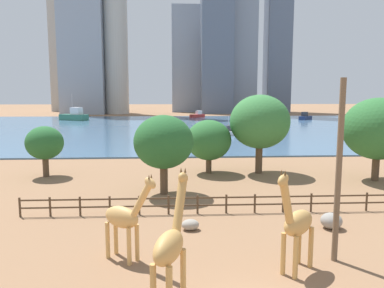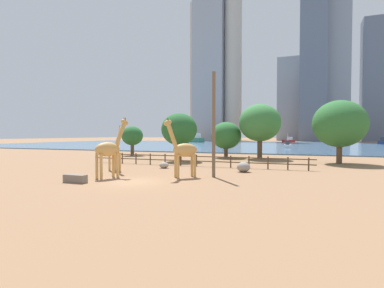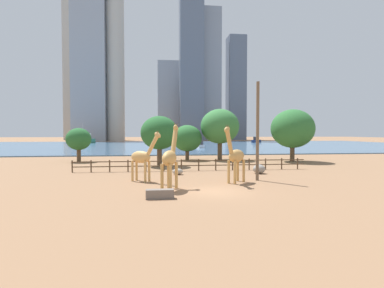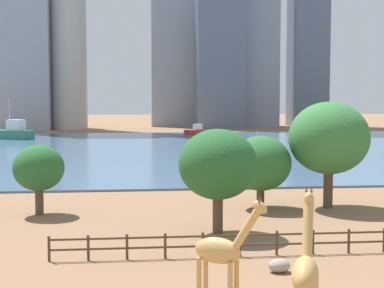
# 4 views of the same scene
# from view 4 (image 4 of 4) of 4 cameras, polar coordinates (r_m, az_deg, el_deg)

# --- Properties ---
(ground_plane) EXTENTS (400.00, 400.00, 0.00)m
(ground_plane) POSITION_cam_4_polar(r_m,az_deg,el_deg) (98.31, -0.79, -0.33)
(ground_plane) COLOR #8C6647
(harbor_water) EXTENTS (180.00, 86.00, 0.20)m
(harbor_water) POSITION_cam_4_polar(r_m,az_deg,el_deg) (95.33, -0.62, -0.42)
(harbor_water) COLOR #476B8C
(harbor_water) RESTS_ON ground
(giraffe_tall) EXTENTS (2.92, 2.35, 4.46)m
(giraffe_tall) POSITION_cam_4_polar(r_m,az_deg,el_deg) (23.76, 2.92, -10.32)
(giraffe_tall) COLOR tan
(giraffe_tall) RESTS_ON ground
(giraffe_young) EXTENTS (1.71, 3.30, 5.06)m
(giraffe_young) POSITION_cam_4_polar(r_m,az_deg,el_deg) (20.46, 10.94, -12.15)
(giraffe_young) COLOR tan
(giraffe_young) RESTS_ON ground
(boulder_near_fence) EXTENTS (1.05, 0.85, 0.64)m
(boulder_near_fence) POSITION_cam_4_polar(r_m,az_deg,el_deg) (28.58, 8.45, -11.59)
(boulder_near_fence) COLOR gray
(boulder_near_fence) RESTS_ON ground
(enclosure_fence) EXTENTS (26.12, 0.14, 1.30)m
(enclosure_fence) POSITION_cam_4_polar(r_m,az_deg,el_deg) (31.71, 10.28, -9.19)
(enclosure_fence) COLOR #4C3826
(enclosure_fence) RESTS_ON ground
(tree_left_large) EXTENTS (4.74, 4.74, 6.38)m
(tree_left_large) POSITION_cam_4_polar(r_m,az_deg,el_deg) (35.34, 2.53, -2.02)
(tree_left_large) COLOR brown
(tree_left_large) RESTS_ON ground
(tree_center_broad) EXTENTS (6.00, 6.00, 7.95)m
(tree_center_broad) POSITION_cam_4_polar(r_m,az_deg,el_deg) (44.85, 13.14, 0.54)
(tree_center_broad) COLOR brown
(tree_center_broad) RESTS_ON ground
(tree_left_small) EXTENTS (4.54, 4.54, 5.44)m
(tree_left_small) POSITION_cam_4_polar(r_m,az_deg,el_deg) (43.88, 6.68, -1.88)
(tree_left_small) COLOR brown
(tree_left_small) RESTS_ON ground
(tree_right_small) EXTENTS (3.58, 3.58, 4.94)m
(tree_right_small) POSITION_cam_4_polar(r_m,az_deg,el_deg) (42.57, -14.64, -2.31)
(tree_right_small) COLOR brown
(tree_right_small) RESTS_ON ground
(boat_ferry) EXTENTS (1.64, 4.12, 3.66)m
(boat_ferry) POSITION_cam_4_polar(r_m,az_deg,el_deg) (78.39, 6.39, -0.97)
(boat_ferry) COLOR silver
(boat_ferry) RESTS_ON harbor_water
(boat_sailboat) EXTENTS (9.20, 6.89, 7.87)m
(boat_sailboat) POSITION_cam_4_polar(r_m,az_deg,el_deg) (120.64, -17.01, 1.08)
(boat_sailboat) COLOR #337259
(boat_sailboat) RESTS_ON harbor_water
(boat_tug) EXTENTS (5.17, 5.31, 2.40)m
(boat_tug) POSITION_cam_4_polar(r_m,az_deg,el_deg) (126.19, 15.64, 1.03)
(boat_tug) COLOR navy
(boat_tug) RESTS_ON harbor_water
(boat_barge) EXTENTS (5.31, 4.44, 2.27)m
(boat_barge) POSITION_cam_4_polar(r_m,az_deg,el_deg) (130.90, 0.38, 1.29)
(boat_barge) COLOR #B22D28
(boat_barge) RESTS_ON harbor_water
(skyline_block_right) EXTENTS (12.30, 10.78, 45.72)m
(skyline_block_right) POSITION_cam_4_polar(r_m,az_deg,el_deg) (175.57, -1.99, 9.24)
(skyline_block_right) COLOR #939EAD
(skyline_block_right) RESTS_ON ground
(skyline_block_wide) EXTENTS (10.12, 10.41, 60.54)m
(skyline_block_wide) POSITION_cam_4_polar(r_m,az_deg,el_deg) (178.96, 11.21, 11.45)
(skyline_block_wide) COLOR slate
(skyline_block_wide) RESTS_ON ground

